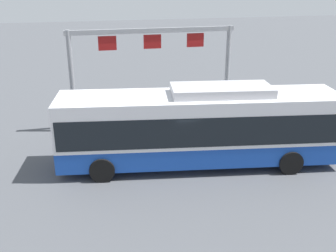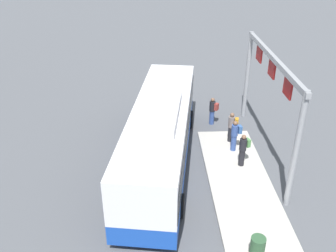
{
  "view_description": "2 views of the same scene",
  "coord_description": "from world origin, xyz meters",
  "px_view_note": "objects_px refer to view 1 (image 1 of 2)",
  "views": [
    {
      "loc": [
        4.81,
        14.65,
        7.6
      ],
      "look_at": [
        1.31,
        -0.13,
        1.82
      ],
      "focal_mm": 42.13,
      "sensor_mm": 36.0,
      "label": 1
    },
    {
      "loc": [
        -15.37,
        0.31,
        10.44
      ],
      "look_at": [
        1.34,
        -0.39,
        1.39
      ],
      "focal_mm": 39.99,
      "sensor_mm": 36.0,
      "label": 2
    }
  ],
  "objects_px": {
    "trash_bin": "(291,116)",
    "person_boarding": "(97,127)",
    "person_waiting_far": "(185,112)",
    "person_waiting_mid": "(159,115)",
    "person_waiting_near": "(142,116)",
    "bus_main": "(199,125)"
  },
  "relations": [
    {
      "from": "person_waiting_mid",
      "to": "person_waiting_far",
      "type": "bearing_deg",
      "value": 85.86
    },
    {
      "from": "bus_main",
      "to": "person_waiting_mid",
      "type": "distance_m",
      "value": 3.95
    },
    {
      "from": "trash_bin",
      "to": "person_boarding",
      "type": "bearing_deg",
      "value": 0.27
    },
    {
      "from": "person_boarding",
      "to": "person_waiting_far",
      "type": "distance_m",
      "value": 4.62
    },
    {
      "from": "person_waiting_far",
      "to": "trash_bin",
      "type": "height_order",
      "value": "person_waiting_far"
    },
    {
      "from": "person_waiting_near",
      "to": "trash_bin",
      "type": "height_order",
      "value": "person_waiting_near"
    },
    {
      "from": "bus_main",
      "to": "person_waiting_far",
      "type": "bearing_deg",
      "value": -88.42
    },
    {
      "from": "trash_bin",
      "to": "bus_main",
      "type": "bearing_deg",
      "value": 27.15
    },
    {
      "from": "person_waiting_near",
      "to": "person_waiting_mid",
      "type": "height_order",
      "value": "same"
    },
    {
      "from": "person_waiting_far",
      "to": "person_boarding",
      "type": "bearing_deg",
      "value": -105.05
    },
    {
      "from": "person_boarding",
      "to": "person_waiting_far",
      "type": "relative_size",
      "value": 1.0
    },
    {
      "from": "person_waiting_far",
      "to": "person_waiting_mid",
      "type": "bearing_deg",
      "value": -109.76
    },
    {
      "from": "person_waiting_mid",
      "to": "person_waiting_far",
      "type": "xyz_separation_m",
      "value": [
        -1.37,
        -0.12,
        0.0
      ]
    },
    {
      "from": "person_waiting_far",
      "to": "trash_bin",
      "type": "relative_size",
      "value": 1.86
    },
    {
      "from": "person_waiting_near",
      "to": "trash_bin",
      "type": "relative_size",
      "value": 1.86
    },
    {
      "from": "person_boarding",
      "to": "person_waiting_near",
      "type": "distance_m",
      "value": 2.38
    },
    {
      "from": "bus_main",
      "to": "person_boarding",
      "type": "xyz_separation_m",
      "value": [
        4.09,
        -3.12,
        -0.92
      ]
    },
    {
      "from": "person_boarding",
      "to": "person_waiting_mid",
      "type": "bearing_deg",
      "value": 135.88
    },
    {
      "from": "person_waiting_near",
      "to": "bus_main",
      "type": "bearing_deg",
      "value": 38.59
    },
    {
      "from": "person_boarding",
      "to": "person_waiting_far",
      "type": "xyz_separation_m",
      "value": [
        -4.55,
        -0.77,
        0.16
      ]
    },
    {
      "from": "bus_main",
      "to": "person_waiting_far",
      "type": "xyz_separation_m",
      "value": [
        -0.46,
        -3.89,
        -0.76
      ]
    },
    {
      "from": "bus_main",
      "to": "trash_bin",
      "type": "relative_size",
      "value": 13.18
    }
  ]
}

